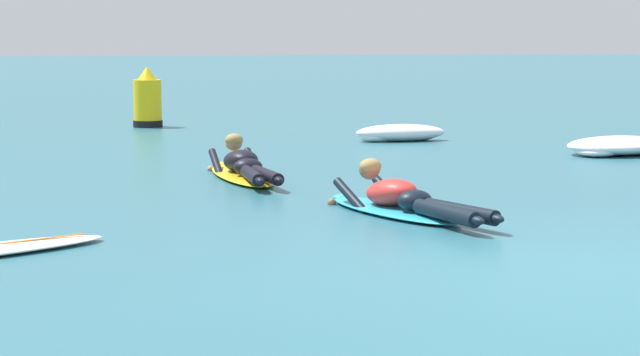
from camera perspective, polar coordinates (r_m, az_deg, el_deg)
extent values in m
plane|color=#2D6B7A|center=(18.59, 0.33, 1.57)|extent=(120.00, 120.00, 0.00)
ellipsoid|color=#2DB2D1|center=(11.70, 3.47, -1.50)|extent=(1.22, 2.10, 0.07)
ellipsoid|color=#2DB2D1|center=(12.51, 1.08, -0.89)|extent=(0.27, 0.26, 0.06)
ellipsoid|color=red|center=(11.72, 3.35, -0.67)|extent=(0.60, 0.78, 0.35)
ellipsoid|color=black|center=(11.40, 4.43, -1.05)|extent=(0.41, 0.38, 0.20)
cylinder|color=black|center=(10.86, 5.89, -1.63)|extent=(0.39, 0.93, 0.14)
ellipsoid|color=black|center=(10.47, 7.26, -1.96)|extent=(0.17, 0.24, 0.08)
cylinder|color=black|center=(10.95, 6.57, -1.56)|extent=(0.49, 0.91, 0.14)
ellipsoid|color=black|center=(10.60, 8.16, -1.87)|extent=(0.17, 0.24, 0.08)
cylinder|color=black|center=(11.93, 1.47, -0.91)|extent=(0.28, 0.58, 0.34)
sphere|color=#8C6647|center=(12.27, 0.55, -1.16)|extent=(0.09, 0.09, 0.09)
cylinder|color=black|center=(12.15, 3.30, -0.78)|extent=(0.28, 0.58, 0.34)
sphere|color=#8C6647|center=(12.46, 2.39, -1.04)|extent=(0.09, 0.09, 0.09)
sphere|color=#8C6647|center=(12.03, 2.31, 0.42)|extent=(0.21, 0.21, 0.21)
ellipsoid|color=#AD894C|center=(12.01, 2.37, 0.55)|extent=(0.27, 0.26, 0.16)
ellipsoid|color=yellow|center=(14.48, -3.66, 0.14)|extent=(0.78, 2.37, 0.07)
ellipsoid|color=yellow|center=(15.56, -4.52, 0.65)|extent=(0.22, 0.22, 0.06)
ellipsoid|color=black|center=(14.51, -3.71, 0.81)|extent=(0.46, 0.71, 0.35)
ellipsoid|color=black|center=(14.13, -3.38, 0.52)|extent=(0.36, 0.31, 0.20)
cylinder|color=black|center=(13.54, -3.17, 0.11)|extent=(0.17, 0.89, 0.14)
ellipsoid|color=black|center=(13.11, -2.85, -0.11)|extent=(0.12, 0.23, 0.08)
cylinder|color=black|center=(13.58, -2.51, 0.14)|extent=(0.27, 0.90, 0.14)
ellipsoid|color=black|center=(13.15, -1.97, -0.08)|extent=(0.12, 0.23, 0.08)
cylinder|color=black|center=(14.84, -4.84, 0.63)|extent=(0.15, 0.62, 0.35)
sphere|color=tan|center=(15.24, -5.11, 0.41)|extent=(0.09, 0.09, 0.09)
cylinder|color=black|center=(14.91, -3.16, 0.67)|extent=(0.15, 0.62, 0.35)
sphere|color=tan|center=(15.29, -3.47, 0.45)|extent=(0.09, 0.09, 0.09)
sphere|color=tan|center=(14.88, -4.03, 1.67)|extent=(0.21, 0.21, 0.21)
ellipsoid|color=#AD894C|center=(14.86, -4.02, 1.78)|extent=(0.24, 0.22, 0.16)
ellipsoid|color=white|center=(17.67, 13.77, 1.49)|extent=(1.87, 1.51, 0.25)
ellipsoid|color=white|center=(18.06, 14.41, 1.47)|extent=(0.60, 0.56, 0.18)
ellipsoid|color=white|center=(17.28, 12.76, 1.21)|extent=(0.70, 0.67, 0.14)
ellipsoid|color=white|center=(19.21, 3.77, 2.12)|extent=(1.44, 0.63, 0.26)
ellipsoid|color=white|center=(19.39, 4.71, 2.04)|extent=(0.55, 0.36, 0.19)
ellipsoid|color=white|center=(19.04, 2.57, 1.91)|extent=(0.55, 0.35, 0.15)
cylinder|color=yellow|center=(22.09, -8.03, 3.46)|extent=(0.50, 0.50, 0.84)
cone|color=yellow|center=(22.06, -8.05, 4.86)|extent=(0.35, 0.35, 0.24)
cylinder|color=black|center=(22.11, -8.01, 2.52)|extent=(0.53, 0.53, 0.12)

